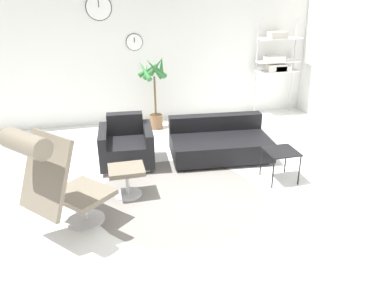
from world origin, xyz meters
TOP-DOWN VIEW (x-y plane):
  - ground_plane at (0.00, 0.00)m, footprint 12.00×12.00m
  - wall_back at (-0.00, 3.03)m, footprint 12.00×0.09m
  - round_rug at (-0.09, -0.13)m, footprint 2.17×2.17m
  - lounge_chair at (-1.49, -0.62)m, footprint 1.09×1.06m
  - ottoman at (-0.71, 0.06)m, footprint 0.46×0.39m
  - armchair_red at (-0.62, 1.03)m, footprint 0.84×0.84m
  - couch_low at (0.84, 0.95)m, footprint 1.61×1.05m
  - side_table at (1.41, -0.04)m, footprint 0.43×0.43m
  - potted_plant at (0.06, 2.48)m, footprint 0.54×0.59m
  - shelf_unit at (2.66, 2.76)m, footprint 0.90×0.28m

SIDE VIEW (x-z plane):
  - ground_plane at x=0.00m, z-range 0.00..0.00m
  - round_rug at x=-0.09m, z-range 0.00..0.01m
  - couch_low at x=0.84m, z-range -0.08..0.52m
  - armchair_red at x=-0.62m, z-range -0.09..0.65m
  - ottoman at x=-0.71m, z-range 0.09..0.49m
  - side_table at x=1.41m, z-range 0.18..0.63m
  - lounge_chair at x=-1.49m, z-range 0.12..1.40m
  - potted_plant at x=0.06m, z-range 0.05..1.47m
  - shelf_unit at x=2.66m, z-range 0.21..2.17m
  - wall_back at x=0.00m, z-range 0.00..2.80m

